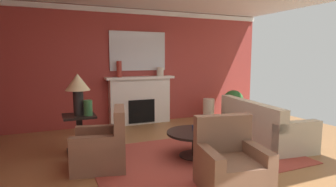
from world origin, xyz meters
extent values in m
plane|color=olive|center=(0.00, 0.00, 0.00)|extent=(8.69, 8.69, 0.00)
cube|color=#9E3833|center=(0.00, 2.94, 1.49)|extent=(7.28, 0.12, 2.97)
cube|color=white|center=(0.00, 2.86, 2.89)|extent=(7.28, 0.08, 0.12)
cube|color=#993D33|center=(0.02, -0.03, 0.01)|extent=(3.53, 2.30, 0.01)
cube|color=white|center=(-0.09, 2.73, 0.59)|extent=(1.60, 0.25, 1.18)
cube|color=black|center=(-0.09, 2.71, 0.35)|extent=(0.70, 0.26, 0.60)
cube|color=white|center=(-0.09, 2.70, 1.21)|extent=(1.80, 0.35, 0.06)
cube|color=silver|center=(-0.09, 2.85, 1.90)|extent=(1.50, 0.04, 1.00)
cube|color=#BCB299|center=(1.80, 0.22, 0.23)|extent=(1.16, 2.20, 0.45)
cube|color=#BCB299|center=(1.45, 0.26, 0.65)|extent=(0.46, 2.11, 0.40)
cube|color=#BCB299|center=(1.67, -0.72, 0.31)|extent=(0.92, 0.31, 0.62)
cube|color=#BCB299|center=(1.92, 1.16, 0.31)|extent=(0.92, 0.31, 0.62)
cube|color=brown|center=(-1.61, 0.14, 0.22)|extent=(0.97, 0.97, 0.44)
cube|color=brown|center=(-1.30, 0.06, 0.70)|extent=(0.35, 0.82, 0.51)
cube|color=brown|center=(-1.53, 0.46, 0.30)|extent=(0.81, 0.33, 0.60)
cube|color=brown|center=(-1.69, -0.18, 0.30)|extent=(0.81, 0.33, 0.60)
cube|color=brown|center=(-0.19, -1.36, 0.22)|extent=(0.94, 0.94, 0.44)
cube|color=brown|center=(-0.12, -1.05, 0.70)|extent=(0.82, 0.31, 0.51)
cube|color=brown|center=(-0.51, -1.30, 0.30)|extent=(0.29, 0.81, 0.60)
cube|color=brown|center=(0.14, -1.43, 0.30)|extent=(0.29, 0.81, 0.60)
cylinder|color=black|center=(0.02, -0.03, 0.43)|extent=(1.00, 1.00, 0.04)
cylinder|color=black|center=(0.02, -0.03, 0.21)|extent=(0.12, 0.12, 0.41)
cylinder|color=black|center=(0.02, -0.03, 0.01)|extent=(0.56, 0.56, 0.03)
cube|color=black|center=(-1.81, 1.01, 0.68)|extent=(0.56, 0.56, 0.04)
cube|color=black|center=(-1.81, 1.01, 0.33)|extent=(0.10, 0.10, 0.66)
cube|color=black|center=(-1.81, 1.01, 0.02)|extent=(0.45, 0.45, 0.04)
cylinder|color=black|center=(-1.81, 1.01, 0.92)|extent=(0.18, 0.18, 0.45)
cone|color=#C6B284|center=(-1.81, 1.01, 1.30)|extent=(0.44, 0.44, 0.30)
cylinder|color=#9E3328|center=(-0.64, 2.68, 1.44)|extent=(0.13, 0.13, 0.40)
cylinder|color=beige|center=(1.83, 2.43, 0.29)|extent=(0.31, 0.31, 0.59)
cylinder|color=#33703D|center=(-1.66, 0.89, 0.84)|extent=(0.15, 0.15, 0.28)
cylinder|color=beige|center=(0.46, 2.68, 1.36)|extent=(0.18, 0.18, 0.23)
cube|color=navy|center=(0.13, -0.02, 0.48)|extent=(0.23, 0.16, 0.06)
cube|color=navy|center=(0.13, 0.01, 0.53)|extent=(0.29, 0.24, 0.05)
cylinder|color=#A8754C|center=(2.43, 2.11, 0.15)|extent=(0.32, 0.32, 0.30)
sphere|color=#28602D|center=(2.43, 2.11, 0.55)|extent=(0.56, 0.56, 0.56)
camera|label=1|loc=(-2.33, -4.19, 1.73)|focal=29.95mm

